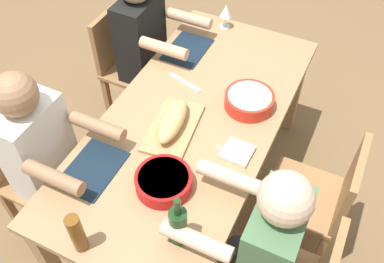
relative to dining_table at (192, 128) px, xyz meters
name	(u,v)px	position (x,y,z in m)	size (l,w,h in m)	color
ground_plane	(192,194)	(0.00, 0.00, -0.66)	(8.00, 8.00, 0.00)	brown
dining_table	(192,128)	(0.00, 0.00, 0.00)	(1.87, 0.88, 0.74)	#A87F56
diner_near_left	(261,245)	(-0.51, -0.58, 0.04)	(0.41, 0.53, 1.20)	#2D2D38
chair_far_left	(29,166)	(-0.51, 0.76, -0.17)	(0.40, 0.40, 0.85)	#9E7044
diner_far_left	(46,154)	(-0.51, 0.58, 0.04)	(0.41, 0.53, 1.20)	#2D2D38
chair_far_right	(126,61)	(0.51, 0.76, -0.17)	(0.40, 0.40, 0.85)	#9E7044
diner_far_right	(146,43)	(0.51, 0.58, 0.04)	(0.41, 0.53, 1.20)	#2D2D38
chair_near_center	(322,197)	(0.00, -0.76, -0.17)	(0.40, 0.40, 0.85)	#9E7044
serving_bowl_pasta	(249,100)	(0.21, -0.24, 0.13)	(0.27, 0.27, 0.08)	red
serving_bowl_salad	(164,181)	(-0.45, -0.07, 0.13)	(0.26, 0.26, 0.08)	red
cutting_board	(173,128)	(-0.12, 0.05, 0.09)	(0.40, 0.22, 0.02)	tan
bread_loaf	(173,121)	(-0.12, 0.05, 0.15)	(0.32, 0.11, 0.09)	tan
wine_bottle	(178,225)	(-0.65, -0.25, 0.19)	(0.08, 0.08, 0.29)	#193819
beer_bottle	(77,233)	(-0.86, 0.09, 0.19)	(0.06, 0.06, 0.22)	brown
wine_glass	(226,12)	(0.84, 0.16, 0.20)	(0.08, 0.08, 0.17)	silver
placemat_far_left	(93,169)	(-0.51, 0.28, 0.09)	(0.32, 0.23, 0.01)	#142333
placemat_far_right	(187,49)	(0.51, 0.28, 0.09)	(0.32, 0.23, 0.01)	#142333
fork_near_center	(231,154)	(-0.14, -0.28, 0.09)	(0.02, 0.17, 0.01)	silver
carving_knife	(185,82)	(0.23, 0.16, 0.09)	(0.23, 0.02, 0.01)	silver
napkin_stack	(237,153)	(-0.13, -0.31, 0.10)	(0.14, 0.14, 0.02)	white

